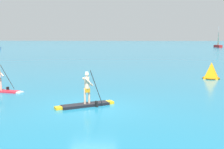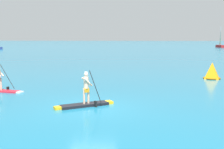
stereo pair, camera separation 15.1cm
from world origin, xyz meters
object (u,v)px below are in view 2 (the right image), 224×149
(paddleboarder_mid_center, at_px, (85,100))
(race_marker_buoy, at_px, (212,71))
(paddleboarder_near_left, at_px, (1,85))
(sailboat_right_horizon, at_px, (220,45))

(paddleboarder_mid_center, distance_m, race_marker_buoy, 14.22)
(paddleboarder_near_left, distance_m, race_marker_buoy, 17.03)
(paddleboarder_mid_center, bearing_deg, race_marker_buoy, 18.25)
(race_marker_buoy, xyz_separation_m, sailboat_right_horizon, (19.12, 73.24, 0.31))
(race_marker_buoy, height_order, sailboat_right_horizon, sailboat_right_horizon)
(sailboat_right_horizon, bearing_deg, paddleboarder_near_left, 147.21)
(paddleboarder_near_left, xyz_separation_m, sailboat_right_horizon, (34.42, 80.69, 0.53))
(paddleboarder_near_left, height_order, race_marker_buoy, paddleboarder_near_left)
(paddleboarder_mid_center, relative_size, race_marker_buoy, 1.80)
(race_marker_buoy, bearing_deg, paddleboarder_mid_center, -129.04)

